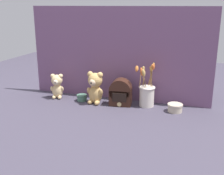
{
  "coord_description": "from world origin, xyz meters",
  "views": [
    {
      "loc": [
        0.66,
        -1.97,
        0.76
      ],
      "look_at": [
        0.0,
        0.02,
        0.14
      ],
      "focal_mm": 45.0,
      "sensor_mm": 36.0,
      "label": 1
    }
  ],
  "objects_px": {
    "teddy_bear_large": "(95,87)",
    "vintage_radio": "(121,93)",
    "flower_vase": "(147,93)",
    "decorative_tin_tall": "(82,98)",
    "teddy_bear_medium": "(57,86)",
    "decorative_tin_short": "(175,108)"
  },
  "relations": [
    {
      "from": "teddy_bear_large",
      "to": "vintage_radio",
      "type": "height_order",
      "value": "teddy_bear_large"
    },
    {
      "from": "flower_vase",
      "to": "decorative_tin_tall",
      "type": "height_order",
      "value": "flower_vase"
    },
    {
      "from": "teddy_bear_medium",
      "to": "flower_vase",
      "type": "bearing_deg",
      "value": 3.47
    },
    {
      "from": "vintage_radio",
      "to": "decorative_tin_short",
      "type": "relative_size",
      "value": 1.88
    },
    {
      "from": "teddy_bear_medium",
      "to": "flower_vase",
      "type": "distance_m",
      "value": 0.75
    },
    {
      "from": "decorative_tin_tall",
      "to": "decorative_tin_short",
      "type": "xyz_separation_m",
      "value": [
        0.75,
        -0.01,
        0.0
      ]
    },
    {
      "from": "vintage_radio",
      "to": "decorative_tin_tall",
      "type": "distance_m",
      "value": 0.34
    },
    {
      "from": "flower_vase",
      "to": "decorative_tin_tall",
      "type": "xyz_separation_m",
      "value": [
        -0.53,
        -0.05,
        -0.08
      ]
    },
    {
      "from": "flower_vase",
      "to": "vintage_radio",
      "type": "xyz_separation_m",
      "value": [
        -0.2,
        -0.04,
        -0.01
      ]
    },
    {
      "from": "teddy_bear_medium",
      "to": "vintage_radio",
      "type": "height_order",
      "value": "same"
    },
    {
      "from": "vintage_radio",
      "to": "flower_vase",
      "type": "bearing_deg",
      "value": 11.1
    },
    {
      "from": "teddy_bear_medium",
      "to": "decorative_tin_short",
      "type": "height_order",
      "value": "teddy_bear_medium"
    },
    {
      "from": "teddy_bear_medium",
      "to": "decorative_tin_short",
      "type": "distance_m",
      "value": 0.98
    },
    {
      "from": "teddy_bear_medium",
      "to": "decorative_tin_tall",
      "type": "distance_m",
      "value": 0.24
    },
    {
      "from": "vintage_radio",
      "to": "decorative_tin_short",
      "type": "distance_m",
      "value": 0.43
    },
    {
      "from": "teddy_bear_medium",
      "to": "flower_vase",
      "type": "height_order",
      "value": "flower_vase"
    },
    {
      "from": "flower_vase",
      "to": "decorative_tin_short",
      "type": "relative_size",
      "value": 3.09
    },
    {
      "from": "flower_vase",
      "to": "vintage_radio",
      "type": "relative_size",
      "value": 1.64
    },
    {
      "from": "decorative_tin_short",
      "to": "flower_vase",
      "type": "bearing_deg",
      "value": 166.54
    },
    {
      "from": "teddy_bear_large",
      "to": "teddy_bear_medium",
      "type": "distance_m",
      "value": 0.35
    },
    {
      "from": "teddy_bear_medium",
      "to": "vintage_radio",
      "type": "relative_size",
      "value": 1.0
    },
    {
      "from": "teddy_bear_large",
      "to": "vintage_radio",
      "type": "distance_m",
      "value": 0.21
    }
  ]
}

